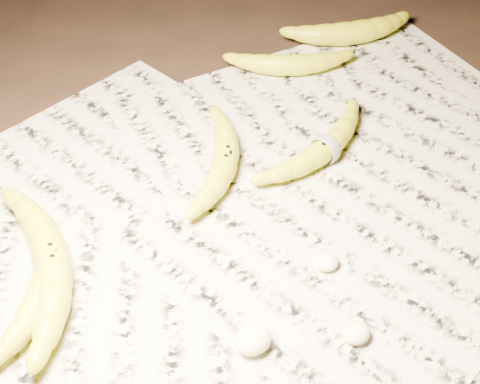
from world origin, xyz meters
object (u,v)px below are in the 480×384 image
banana_upper_b (352,31)px  banana_taped (326,147)px  banana_center (225,158)px  banana_upper_a (290,63)px  banana_left_a (52,260)px  banana_left_b (44,283)px

banana_upper_b → banana_taped: bearing=-117.0°
banana_center → banana_taped: banana_center is taller
banana_upper_a → banana_left_a: bearing=-128.2°
banana_center → banana_upper_a: bearing=-16.5°
banana_left_a → banana_center: 0.26m
banana_center → banana_upper_b: (0.34, 0.16, 0.00)m
banana_taped → banana_upper_a: size_ratio=1.14×
banana_upper_a → banana_upper_b: (0.14, 0.02, 0.00)m
banana_left_a → banana_left_b: bearing=156.3°
banana_taped → banana_center: bearing=141.7°
banana_upper_a → banana_upper_b: bearing=37.9°
banana_upper_a → banana_taped: bearing=-82.2°
banana_left_a → banana_left_b: 0.03m
banana_left_a → banana_left_b: banana_left_a is taller
banana_upper_a → banana_center: bearing=-115.8°
banana_center → banana_taped: (0.13, -0.05, -0.00)m
banana_left_b → banana_center: same height
banana_left_b → banana_upper_a: same height
banana_center → banana_taped: size_ratio=0.94×
banana_center → banana_left_b: bearing=143.6°
banana_left_a → banana_taped: banana_left_a is taller
banana_left_a → banana_taped: 0.38m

